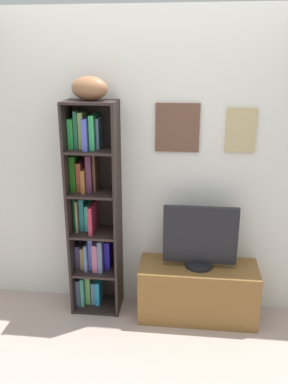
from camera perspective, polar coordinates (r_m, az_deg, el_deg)
The scene contains 5 objects.
back_wall at distance 3.27m, azimuth 0.50°, elevation 3.55°, with size 4.80×0.08×2.43m.
bookshelf at distance 3.32m, azimuth -7.39°, elevation -2.90°, with size 0.40×0.30×1.76m.
football at distance 3.06m, azimuth -7.73°, elevation 14.32°, with size 0.30×0.17×0.17m, color #94603F.
tv_stand at distance 3.44m, azimuth 7.58°, elevation -13.74°, with size 0.95×0.38×0.46m.
television at distance 3.22m, azimuth 7.93°, elevation -6.52°, with size 0.58×0.22×0.51m.
Camera 1 is at (0.33, -2.02, 2.05)m, focal length 37.73 mm.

